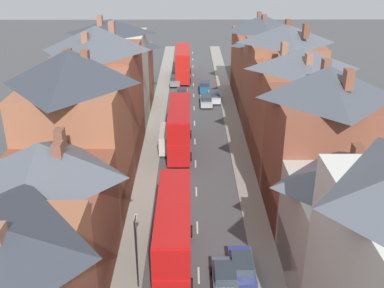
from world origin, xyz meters
TOP-DOWN VIEW (x-y plane):
  - pavement_left at (-5.10, 38.00)m, footprint 2.20×104.00m
  - pavement_right at (5.10, 38.00)m, footprint 2.20×104.00m
  - centre_line_dashes at (0.00, 36.00)m, footprint 0.14×97.80m
  - terrace_row_left at (-10.19, 22.13)m, footprint 8.00×65.99m
  - terrace_row_right at (10.19, 23.20)m, footprint 8.00×71.99m
  - double_decker_bus_lead at (-1.81, 63.65)m, footprint 2.74×10.80m
  - double_decker_bus_mid_street at (-1.81, 33.79)m, footprint 2.74×10.80m
  - double_decker_bus_far_approaching at (-1.81, 13.42)m, footprint 2.74×10.80m
  - car_near_blue at (3.10, 11.91)m, footprint 1.90×4.41m
  - car_near_silver at (-3.10, 59.44)m, footprint 1.90×3.90m
  - car_parked_left_a at (1.80, 55.88)m, footprint 1.90×3.81m
  - car_parked_right_a at (-1.80, 52.42)m, footprint 1.90×3.83m
  - car_mid_black at (1.80, 49.22)m, footprint 1.90×4.39m
  - car_mid_white at (3.10, 51.04)m, footprint 1.90×4.58m
  - car_far_grey at (1.80, 10.80)m, footprint 1.90×4.06m
  - delivery_van at (-3.10, 33.84)m, footprint 2.20×5.20m
  - street_lamp at (-4.25, 10.90)m, footprint 0.20×1.12m

SIDE VIEW (x-z plane):
  - centre_line_dashes at x=0.00m, z-range 0.00..0.01m
  - pavement_left at x=-5.10m, z-range 0.00..0.14m
  - pavement_right at x=5.10m, z-range 0.00..0.14m
  - car_mid_black at x=1.80m, z-range 0.01..1.58m
  - car_near_blue at x=3.10m, z-range 0.01..1.61m
  - car_mid_white at x=3.10m, z-range 0.01..1.62m
  - car_far_grey at x=1.80m, z-range 0.01..1.63m
  - car_parked_right_a at x=-1.80m, z-range 0.00..1.69m
  - car_parked_left_a at x=1.80m, z-range 0.00..1.70m
  - car_near_silver at x=-3.10m, z-range 0.00..1.70m
  - delivery_van at x=-3.10m, z-range 0.13..2.54m
  - double_decker_bus_lead at x=-1.81m, z-range 0.17..5.47m
  - double_decker_bus_mid_street at x=-1.81m, z-range 0.17..5.47m
  - double_decker_bus_far_approaching at x=-1.81m, z-range 0.17..5.47m
  - street_lamp at x=-4.25m, z-range 0.49..5.99m
  - terrace_row_left at x=-10.19m, z-range -1.09..13.62m
  - terrace_row_right at x=10.19m, z-range -0.88..13.76m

